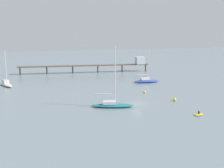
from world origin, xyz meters
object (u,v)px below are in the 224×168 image
object	(u,v)px
sailboat_teal	(112,104)
sailboat_blue	(146,80)
mooring_buoy_inner	(175,99)
pier	(110,63)
dinghy_yellow	(199,114)
mooring_buoy_mid	(145,92)
sailboat_cream	(6,84)

from	to	relation	value
sailboat_teal	sailboat_blue	bearing A→B (deg)	51.43
mooring_buoy_inner	pier	bearing A→B (deg)	89.36
pier	mooring_buoy_inner	xyz separation A→B (m)	(-0.62, -55.38, -3.38)
pier	dinghy_yellow	size ratio (longest dim) A/B	21.14
sailboat_blue	dinghy_yellow	bearing A→B (deg)	-98.97
sailboat_teal	mooring_buoy_mid	xyz separation A→B (m)	(13.75, 11.55, -0.37)
mooring_buoy_inner	dinghy_yellow	bearing A→B (deg)	-97.13
pier	sailboat_teal	size ratio (longest dim) A/B	3.86
sailboat_cream	sailboat_blue	xyz separation A→B (m)	(46.37, -8.81, -0.02)
mooring_buoy_mid	mooring_buoy_inner	bearing A→B (deg)	-73.37
pier	sailboat_cream	bearing A→B (deg)	-154.97
sailboat_cream	mooring_buoy_mid	xyz separation A→B (m)	(38.41, -24.50, -0.40)
sailboat_cream	mooring_buoy_mid	distance (m)	45.56
sailboat_blue	mooring_buoy_mid	world-z (taller)	sailboat_blue
pier	sailboat_blue	distance (m)	29.03
sailboat_teal	mooring_buoy_inner	world-z (taller)	sailboat_teal
sailboat_teal	dinghy_yellow	xyz separation A→B (m)	(15.48, -12.25, -0.52)
dinghy_yellow	mooring_buoy_mid	world-z (taller)	dinghy_yellow
sailboat_teal	dinghy_yellow	size ratio (longest dim) A/B	5.48
sailboat_teal	sailboat_blue	world-z (taller)	sailboat_teal
pier	mooring_buoy_inner	world-z (taller)	pier
dinghy_yellow	sailboat_blue	bearing A→B (deg)	81.03
dinghy_yellow	mooring_buoy_mid	xyz separation A→B (m)	(-1.73, 23.80, 0.15)
pier	sailboat_cream	distance (m)	46.83
sailboat_blue	mooring_buoy_inner	world-z (taller)	sailboat_blue
sailboat_cream	mooring_buoy_mid	world-z (taller)	sailboat_cream
sailboat_cream	sailboat_blue	distance (m)	47.20
sailboat_cream	mooring_buoy_inner	distance (m)	54.85
sailboat_blue	mooring_buoy_inner	size ratio (longest dim) A/B	13.42
sailboat_teal	dinghy_yellow	world-z (taller)	sailboat_teal
sailboat_cream	dinghy_yellow	xyz separation A→B (m)	(40.14, -48.30, -0.55)
sailboat_blue	mooring_buoy_mid	distance (m)	17.59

